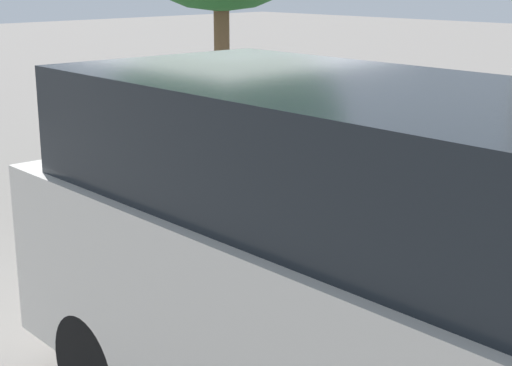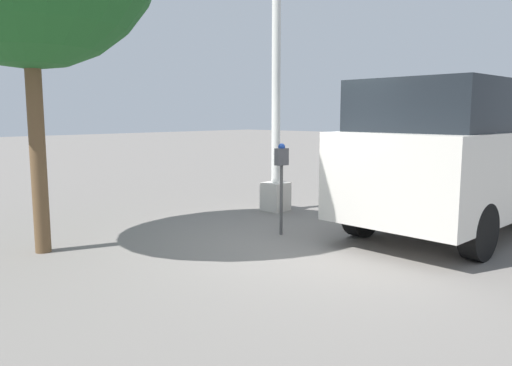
{
  "view_description": "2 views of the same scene",
  "coord_description": "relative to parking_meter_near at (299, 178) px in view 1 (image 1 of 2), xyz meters",
  "views": [
    {
      "loc": [
        5.18,
        -4.81,
        2.92
      ],
      "look_at": [
        -0.51,
        0.74,
        0.8
      ],
      "focal_mm": 55.0,
      "sensor_mm": 36.0,
      "label": 1
    },
    {
      "loc": [
        -5.47,
        -4.45,
        1.86
      ],
      "look_at": [
        0.06,
        0.79,
        0.81
      ],
      "focal_mm": 35.0,
      "sensor_mm": 36.0,
      "label": 2
    }
  ],
  "objects": [
    {
      "name": "parked_van",
      "position": [
        2.17,
        -1.91,
        0.21
      ],
      "size": [
        4.81,
        2.24,
        2.34
      ],
      "rotation": [
        0.0,
        0.0,
        -0.05
      ],
      "color": "beige",
      "rests_on": "ground"
    },
    {
      "name": "parking_meter_near",
      "position": [
        0.0,
        0.0,
        0.0
      ],
      "size": [
        0.22,
        0.14,
        1.43
      ],
      "rotation": [
        0.0,
        0.0,
        -0.18
      ],
      "color": "#4C4C4C",
      "rests_on": "ground"
    },
    {
      "name": "ground_plane",
      "position": [
        -0.32,
        -0.5,
        -1.05
      ],
      "size": [
        80.0,
        80.0,
        0.0
      ],
      "primitive_type": "plane",
      "color": "slate"
    }
  ]
}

